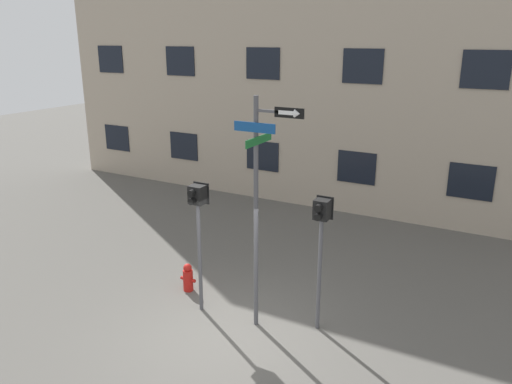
{
  "coord_description": "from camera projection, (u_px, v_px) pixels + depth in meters",
  "views": [
    {
      "loc": [
        4.61,
        -7.22,
        5.61
      ],
      "look_at": [
        0.33,
        0.62,
        2.83
      ],
      "focal_mm": 35.0,
      "sensor_mm": 36.0,
      "label": 1
    }
  ],
  "objects": [
    {
      "name": "pedestrian_signal_right",
      "position": [
        321.0,
        230.0,
        9.42
      ],
      "size": [
        0.34,
        0.4,
        2.75
      ],
      "color": "#4C4C51",
      "rests_on": "ground_plane"
    },
    {
      "name": "building_facade",
      "position": [
        369.0,
        11.0,
        14.89
      ],
      "size": [
        24.0,
        0.63,
        12.69
      ],
      "color": "tan",
      "rests_on": "ground_plane"
    },
    {
      "name": "street_sign_pole",
      "position": [
        259.0,
        197.0,
        9.34
      ],
      "size": [
        1.36,
        0.96,
        4.62
      ],
      "color": "#4C4C51",
      "rests_on": "ground_plane"
    },
    {
      "name": "ground_plane",
      "position": [
        226.0,
        334.0,
        9.83
      ],
      "size": [
        60.0,
        60.0,
        0.0
      ],
      "primitive_type": "plane",
      "color": "#595651"
    },
    {
      "name": "fire_hydrant",
      "position": [
        188.0,
        278.0,
        11.45
      ],
      "size": [
        0.39,
        0.23,
        0.67
      ],
      "color": "red",
      "rests_on": "ground_plane"
    },
    {
      "name": "pedestrian_signal_left",
      "position": [
        198.0,
        214.0,
        10.09
      ],
      "size": [
        0.37,
        0.4,
        2.81
      ],
      "color": "#4C4C51",
      "rests_on": "ground_plane"
    }
  ]
}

